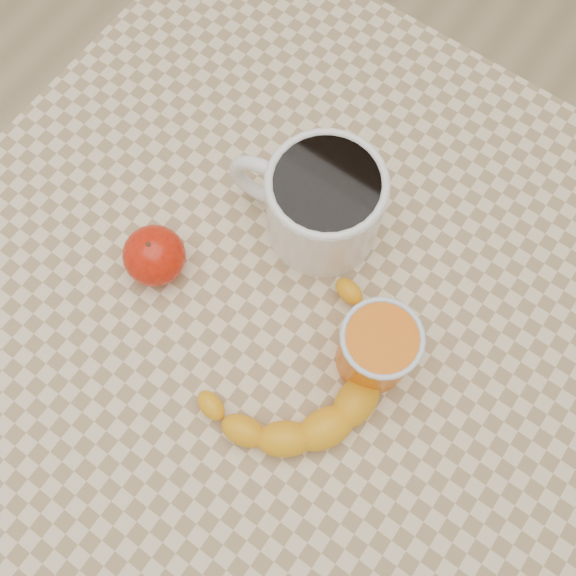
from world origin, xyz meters
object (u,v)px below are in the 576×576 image
Objects in this scene: banana at (302,377)px; orange_juice_glass at (377,349)px; table at (288,316)px; coffee_mug at (321,202)px; apple at (154,256)px.

orange_juice_glass is at bearing 77.17° from banana.
banana is (-0.05, -0.06, -0.03)m from orange_juice_glass.
coffee_mug is (-0.02, 0.09, 0.14)m from table.
banana is at bearing -46.11° from table.
orange_juice_glass is 0.31× the size of banana.
coffee_mug is 1.98× the size of orange_juice_glass.
banana is at bearing -126.89° from orange_juice_glass.
coffee_mug reaches higher than banana.
coffee_mug is at bearing 142.91° from banana.
orange_juice_glass is 1.10× the size of apple.
table is 0.19m from apple.
orange_juice_glass is 0.25m from apple.
coffee_mug reaches higher than table.
table is at bearing 175.67° from orange_juice_glass.
apple is 0.28× the size of banana.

